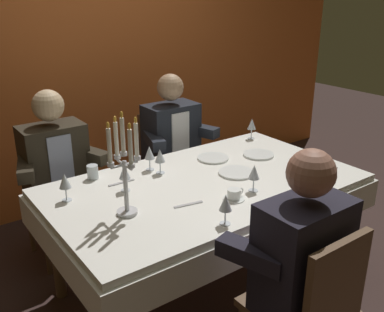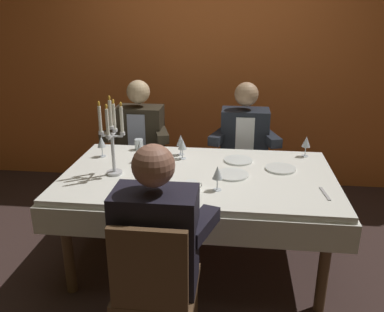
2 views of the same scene
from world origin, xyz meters
TOP-DOWN VIEW (x-y plane):
  - ground_plane at (0.00, 0.00)m, footprint 12.00×12.00m
  - back_wall at (0.00, 1.66)m, footprint 6.00×0.12m
  - dining_table at (0.00, 0.00)m, footprint 1.94×1.14m
  - candelabra at (-0.59, -0.08)m, footprint 0.19×0.19m
  - dinner_plate_0 at (0.28, 0.27)m, footprint 0.22×0.22m
  - dinner_plate_1 at (0.58, 0.14)m, footprint 0.22×0.22m
  - dinner_plate_2 at (0.24, -0.02)m, footprint 0.23×0.23m
  - wine_glass_0 at (-0.79, 0.26)m, footprint 0.07×0.07m
  - wine_glass_1 at (-0.18, 0.36)m, footprint 0.07×0.07m
  - wine_glass_2 at (0.80, 0.44)m, footprint 0.07×0.07m
  - wine_glass_3 at (-0.46, 0.18)m, footprint 0.07×0.07m
  - wine_glass_4 at (-0.15, 0.28)m, footprint 0.07×0.07m
  - wine_glass_5 at (-0.24, -0.47)m, footprint 0.07×0.07m
  - wine_glass_6 at (0.15, -0.27)m, footprint 0.07×0.07m
  - water_tumbler_0 at (-0.54, 0.45)m, footprint 0.07×0.07m
  - coffee_cup_0 at (-0.02, -0.28)m, footprint 0.13×0.12m
  - knife_0 at (0.82, -0.25)m, footprint 0.04×0.19m
  - spoon_1 at (-0.27, -0.19)m, footprint 0.17×0.05m
  - fork_2 at (-0.43, 0.29)m, footprint 0.17×0.02m
  - seated_diner_0 at (-0.63, 0.89)m, footprint 0.63×0.48m
  - seated_diner_1 at (-0.13, -0.89)m, footprint 0.63×0.48m
  - seated_diner_2 at (0.33, 0.89)m, footprint 0.63×0.48m

SIDE VIEW (x-z plane):
  - ground_plane at x=0.00m, z-range 0.00..0.00m
  - dining_table at x=0.00m, z-range 0.25..0.99m
  - seated_diner_0 at x=-0.63m, z-range 0.12..1.36m
  - seated_diner_1 at x=-0.13m, z-range 0.12..1.36m
  - seated_diner_2 at x=0.33m, z-range 0.12..1.36m
  - knife_0 at x=0.82m, z-range 0.74..0.75m
  - spoon_1 at x=-0.27m, z-range 0.74..0.75m
  - fork_2 at x=-0.43m, z-range 0.74..0.75m
  - dinner_plate_0 at x=0.28m, z-range 0.74..0.75m
  - dinner_plate_1 at x=0.58m, z-range 0.74..0.75m
  - dinner_plate_2 at x=0.24m, z-range 0.74..0.75m
  - coffee_cup_0 at x=-0.02m, z-range 0.74..0.80m
  - water_tumbler_0 at x=-0.54m, z-range 0.74..0.83m
  - wine_glass_1 at x=-0.18m, z-range 0.77..0.94m
  - wine_glass_2 at x=0.80m, z-range 0.77..0.94m
  - wine_glass_3 at x=-0.46m, z-range 0.77..0.94m
  - wine_glass_5 at x=-0.24m, z-range 0.77..0.94m
  - wine_glass_6 at x=0.15m, z-range 0.77..0.94m
  - wine_glass_0 at x=-0.79m, z-range 0.77..0.94m
  - wine_glass_4 at x=-0.15m, z-range 0.77..0.94m
  - candelabra at x=-0.59m, z-range 0.72..1.28m
  - back_wall at x=0.00m, z-range 0.00..2.70m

